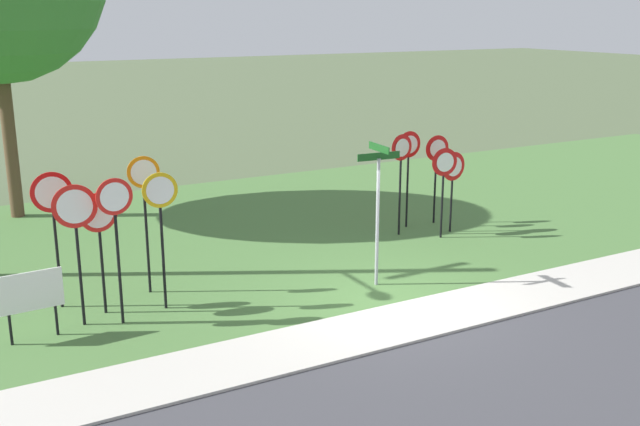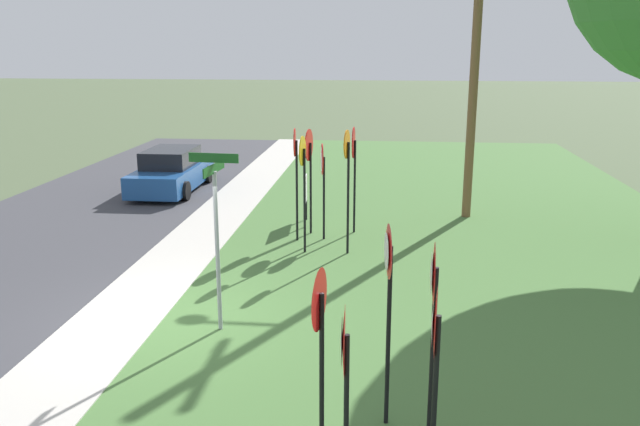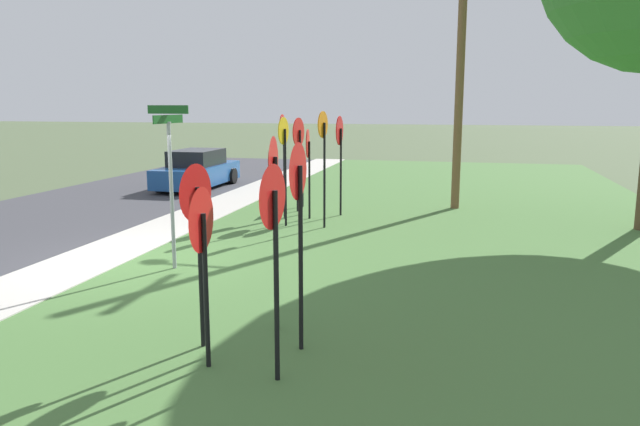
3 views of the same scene
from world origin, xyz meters
name	(u,v)px [view 1 (image 1 of 3)]	position (x,y,z in m)	size (l,w,h in m)	color
ground_plane	(395,306)	(0.00, 0.00, 0.00)	(160.00, 160.00, 0.00)	#4C5B3D
road_asphalt	(587,418)	(0.00, -4.80, 0.01)	(44.00, 6.40, 0.01)	#3D3D42
sidewalk_strip	(419,319)	(0.00, -0.80, 0.03)	(44.00, 1.60, 0.06)	#BCB7AD
grass_median	(265,230)	(0.00, 6.00, 0.02)	(44.00, 12.00, 0.04)	#477038
stop_sign_near_left	(145,197)	(-4.01, 2.94, 2.06)	(0.64, 0.12, 2.83)	black
stop_sign_near_right	(161,212)	(-3.99, 1.96, 1.98)	(0.67, 0.11, 2.69)	black
stop_sign_far_left	(99,227)	(-5.06, 2.29, 1.76)	(0.74, 0.14, 2.36)	black
stop_sign_far_center	(116,220)	(-4.90, 1.66, 2.01)	(0.67, 0.11, 2.74)	black
stop_sign_far_right	(53,209)	(-5.74, 3.00, 2.01)	(0.77, 0.10, 2.69)	black
stop_sign_center_tall	(76,223)	(-5.54, 1.91, 1.98)	(0.78, 0.13, 2.64)	black
yield_sign_near_left	(453,173)	(4.12, 3.41, 1.60)	(0.75, 0.11, 2.11)	black
yield_sign_near_right	(437,158)	(4.26, 4.30, 1.82)	(0.70, 0.12, 2.40)	black
yield_sign_far_left	(401,161)	(2.79, 3.85, 1.97)	(0.67, 0.12, 2.61)	black
yield_sign_far_right	(409,156)	(3.38, 4.33, 1.95)	(0.69, 0.11, 2.57)	black
yield_sign_center	(444,172)	(3.57, 3.10, 1.75)	(0.70, 0.13, 2.31)	black
street_name_post	(378,203)	(0.28, 1.09, 1.82)	(0.96, 0.82, 2.99)	#9EA0A8
notice_board	(31,295)	(-6.44, 1.69, 0.87)	(1.10, 0.10, 1.25)	black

